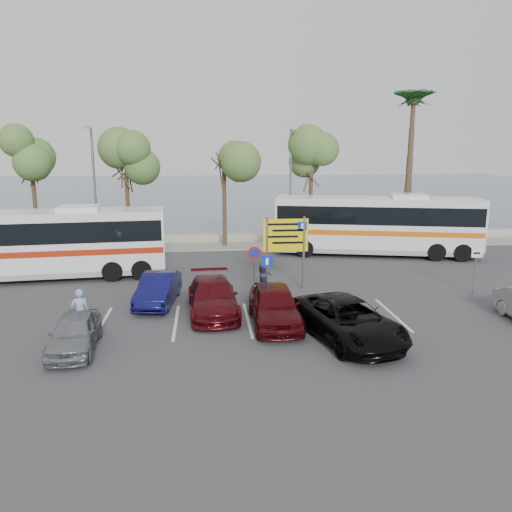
{
  "coord_description": "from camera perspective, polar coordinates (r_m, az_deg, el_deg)",
  "views": [
    {
      "loc": [
        -2.84,
        -20.19,
        6.86
      ],
      "look_at": [
        -0.46,
        3.0,
        1.76
      ],
      "focal_mm": 35.0,
      "sensor_mm": 36.0,
      "label": 1
    }
  ],
  "objects": [
    {
      "name": "pedestrian_near",
      "position": [
        19.71,
        -19.44,
        -6.04
      ],
      "size": [
        0.74,
        0.58,
        1.77
      ],
      "primitive_type": "imported",
      "rotation": [
        0.0,
        0.0,
        3.42
      ],
      "color": "#7F93B9",
      "rests_on": "ground"
    },
    {
      "name": "sea",
      "position": [
        80.53,
        -3.87,
        7.44
      ],
      "size": [
        140.0,
        140.0,
        0.0
      ],
      "primitive_type": "plane",
      "color": "#3C5360",
      "rests_on": "ground"
    },
    {
      "name": "pedestrian_far",
      "position": [
        24.42,
        0.99,
        -1.99
      ],
      "size": [
        0.85,
        0.95,
        1.63
      ],
      "primitive_type": "imported",
      "rotation": [
        0.0,
        0.0,
        1.91
      ],
      "color": "#2E3146",
      "rests_on": "ground"
    },
    {
      "name": "direction_sign",
      "position": [
        24.11,
        3.41,
        1.73
      ],
      "size": [
        2.2,
        0.12,
        3.6
      ],
      "color": "slate",
      "rests_on": "ground"
    },
    {
      "name": "seawall",
      "position": [
        36.89,
        -1.37,
        2.1
      ],
      "size": [
        48.0,
        0.8,
        0.6
      ],
      "primitive_type": "cube",
      "color": "#A69E84",
      "rests_on": "ground"
    },
    {
      "name": "car_blue",
      "position": [
        22.65,
        -11.12,
        -3.74
      ],
      "size": [
        1.93,
        4.25,
        1.35
      ],
      "primitive_type": "imported",
      "rotation": [
        0.0,
        0.0,
        -0.13
      ],
      "color": "#10114C",
      "rests_on": "ground"
    },
    {
      "name": "car_maroon",
      "position": [
        21.06,
        -4.95,
        -4.67
      ],
      "size": [
        2.25,
        5.02,
        1.43
      ],
      "primitive_type": "imported",
      "rotation": [
        0.0,
        0.0,
        0.05
      ],
      "color": "#530D13",
      "rests_on": "ground"
    },
    {
      "name": "tree_left",
      "position": [
        34.58,
        -14.71,
        10.53
      ],
      "size": [
        3.2,
        3.2,
        7.2
      ],
      "color": "#382619",
      "rests_on": "kerb_strip"
    },
    {
      "name": "street_lamp_right",
      "position": [
        34.28,
        3.99,
        8.53
      ],
      "size": [
        0.45,
        1.15,
        8.01
      ],
      "color": "slate",
      "rests_on": "kerb_strip"
    },
    {
      "name": "sign_parking",
      "position": [
        21.82,
        1.26,
        -1.96
      ],
      "size": [
        0.5,
        0.07,
        2.25
      ],
      "color": "slate",
      "rests_on": "ground"
    },
    {
      "name": "street_lamp_left",
      "position": [
        34.53,
        -18.01,
        8.0
      ],
      "size": [
        0.45,
        1.15,
        8.01
      ],
      "color": "slate",
      "rests_on": "kerb_strip"
    },
    {
      "name": "car_red",
      "position": [
        19.69,
        2.16,
        -5.65
      ],
      "size": [
        1.88,
        4.6,
        1.57
      ],
      "primitive_type": "imported",
      "rotation": [
        0.0,
        0.0,
        -0.01
      ],
      "color": "#490A0F",
      "rests_on": "ground"
    },
    {
      "name": "tree_right",
      "position": [
        34.97,
        6.36,
        11.14
      ],
      "size": [
        3.2,
        3.2,
        7.4
      ],
      "color": "#382619",
      "rests_on": "kerb_strip"
    },
    {
      "name": "lane_markings",
      "position": [
        20.45,
        -0.77,
        -7.25
      ],
      "size": [
        12.02,
        4.2,
        0.01
      ],
      "primitive_type": null,
      "color": "silver",
      "rests_on": "ground"
    },
    {
      "name": "ground",
      "position": [
        21.51,
        2.04,
        -6.26
      ],
      "size": [
        120.0,
        120.0,
        0.0
      ],
      "primitive_type": "plane",
      "color": "#37373A",
      "rests_on": "ground"
    },
    {
      "name": "kerb_strip",
      "position": [
        34.97,
        -1.1,
        1.16
      ],
      "size": [
        44.0,
        2.4,
        0.15
      ],
      "primitive_type": "cube",
      "color": "gray",
      "rests_on": "ground"
    },
    {
      "name": "tree_mid",
      "position": [
        34.21,
        -3.71,
        11.98
      ],
      "size": [
        3.2,
        3.2,
        8.0
      ],
      "color": "#382619",
      "rests_on": "kerb_strip"
    },
    {
      "name": "coach_bus_right",
      "position": [
        32.95,
        13.55,
        3.25
      ],
      "size": [
        13.06,
        5.65,
        3.98
      ],
      "color": "silver",
      "rests_on": "ground"
    },
    {
      "name": "sign_no_stop",
      "position": [
        23.29,
        -0.2,
        -0.77
      ],
      "size": [
        0.6,
        0.08,
        2.35
      ],
      "color": "slate",
      "rests_on": "ground"
    },
    {
      "name": "tree_far_left",
      "position": [
        35.97,
        -24.38,
        10.43
      ],
      "size": [
        3.2,
        3.2,
        7.6
      ],
      "color": "#382619",
      "rests_on": "kerb_strip"
    },
    {
      "name": "sign_taxi",
      "position": [
        25.68,
        23.79,
        -0.95
      ],
      "size": [
        0.5,
        0.07,
        2.2
      ],
      "color": "slate",
      "rests_on": "ground"
    },
    {
      "name": "suv_black",
      "position": [
        18.48,
        10.42,
        -7.2
      ],
      "size": [
        3.77,
        5.81,
        1.49
      ],
      "primitive_type": "imported",
      "rotation": [
        0.0,
        0.0,
        0.26
      ],
      "color": "black",
      "rests_on": "ground"
    },
    {
      "name": "palm_tree",
      "position": [
        37.2,
        17.56,
        16.44
      ],
      "size": [
        4.8,
        4.8,
        11.2
      ],
      "color": "#382619",
      "rests_on": "kerb_strip"
    },
    {
      "name": "coach_bus_left",
      "position": [
        28.44,
        -23.01,
        1.08
      ],
      "size": [
        12.56,
        3.76,
        3.86
      ],
      "color": "silver",
      "rests_on": "ground"
    },
    {
      "name": "car_silver_a",
      "position": [
        18.38,
        -20.04,
        -8.24
      ],
      "size": [
        1.71,
        3.81,
        1.27
      ],
      "primitive_type": "imported",
      "rotation": [
        0.0,
        0.0,
        0.06
      ],
      "color": "gray",
      "rests_on": "ground"
    }
  ]
}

